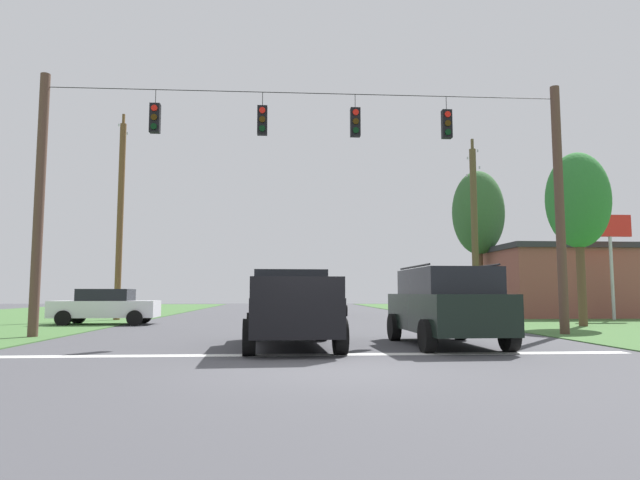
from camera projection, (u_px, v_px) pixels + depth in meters
name	position (u px, v px, depth m)	size (l,w,h in m)	color
ground_plane	(323.00, 369.00, 9.78)	(120.00, 120.00, 0.00)	#47474C
shoulder_grass_right	(628.00, 321.00, 25.68)	(16.00, 80.00, 0.03)	#426C36
stop_bar_stripe	(316.00, 355.00, 12.01)	(14.25, 0.45, 0.01)	white
lane_dash_0	(305.00, 334.00, 17.97)	(0.15, 2.50, 0.01)	white
lane_dash_1	(300.00, 323.00, 24.82)	(0.15, 2.50, 0.01)	white
lane_dash_2	(296.00, 316.00, 31.64)	(0.15, 2.50, 0.01)	white
lane_dash_3	(294.00, 312.00, 38.99)	(0.15, 2.50, 0.01)	white
overhead_signal_span	(307.00, 190.00, 17.54)	(17.02, 0.31, 8.30)	brown
pickup_truck	(290.00, 308.00, 13.89)	(2.48, 5.48, 1.95)	black
suv_black	(445.00, 304.00, 14.17)	(2.34, 4.86, 2.05)	black
distant_car_crossing_white	(106.00, 306.00, 23.30)	(4.36, 2.15, 1.52)	silver
distant_car_oncoming	(329.00, 302.00, 33.36)	(2.20, 4.39, 1.52)	silver
utility_pole_mid_right	(475.00, 229.00, 27.87)	(0.33, 1.98, 9.32)	brown
utility_pole_near_left	(120.00, 218.00, 27.32)	(0.31, 1.53, 10.45)	brown
tree_roadside_right	(478.00, 213.00, 32.31)	(3.03, 3.03, 8.59)	brown
tree_roadside_far_right	(578.00, 201.00, 22.26)	(2.50, 2.50, 7.10)	brown
roadside_store	(570.00, 281.00, 31.18)	(8.90, 7.41, 5.32)	brown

